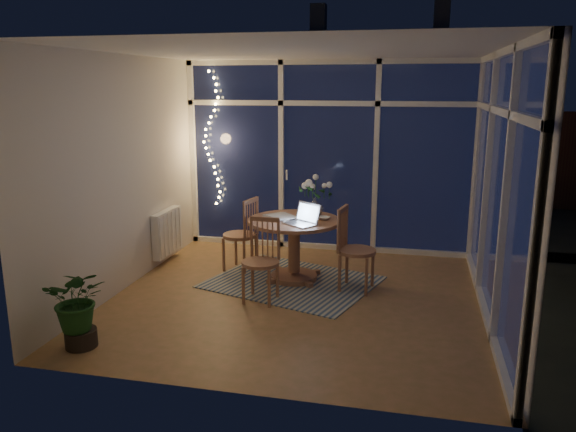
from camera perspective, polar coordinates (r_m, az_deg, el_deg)
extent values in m
plane|color=olive|center=(6.19, 1.10, -8.34)|extent=(4.00, 4.00, 0.00)
plane|color=silver|center=(5.76, 1.21, 16.47)|extent=(4.00, 4.00, 0.00)
cube|color=silver|center=(7.79, 4.14, 6.00)|extent=(4.00, 0.04, 2.60)
cube|color=silver|center=(3.94, -4.73, -1.13)|extent=(4.00, 0.04, 2.60)
cube|color=silver|center=(6.53, -16.34, 4.12)|extent=(0.04, 4.00, 2.60)
cube|color=silver|center=(5.78, 20.98, 2.65)|extent=(0.04, 4.00, 2.60)
cube|color=white|center=(7.75, 4.09, 5.97)|extent=(4.00, 0.10, 2.60)
cube|color=white|center=(5.78, 20.58, 2.67)|extent=(0.10, 4.00, 2.60)
cube|color=white|center=(7.47, -12.19, -1.61)|extent=(0.10, 0.70, 0.58)
cube|color=black|center=(10.91, 9.01, 0.70)|extent=(12.00, 6.00, 0.10)
cube|color=#3C1D16|center=(11.28, 6.81, 6.13)|extent=(11.00, 0.08, 1.80)
cube|color=#363A41|center=(14.16, 9.52, 12.74)|extent=(7.00, 3.00, 2.20)
sphere|color=black|center=(9.42, 0.53, 2.06)|extent=(0.90, 0.90, 0.90)
cube|color=beige|center=(6.65, 0.42, -6.71)|extent=(2.17, 1.93, 0.01)
cylinder|color=#9C6346|center=(6.63, 0.62, -3.46)|extent=(1.37, 1.37, 0.74)
cube|color=#9C6346|center=(7.00, -4.94, -1.78)|extent=(0.52, 0.52, 0.94)
cube|color=#9C6346|center=(6.33, 7.02, -3.33)|extent=(0.51, 0.51, 0.96)
cube|color=#9C6346|center=(5.96, -2.83, -4.57)|extent=(0.45, 0.45, 0.91)
imported|color=white|center=(6.71, 2.69, 0.92)|extent=(0.25, 0.25, 0.21)
imported|color=white|center=(6.53, 3.66, -0.21)|extent=(0.19, 0.19, 0.04)
cube|color=beige|center=(6.64, -0.84, -0.03)|extent=(0.44, 0.42, 0.02)
cube|color=black|center=(6.51, 0.40, -0.34)|extent=(0.11, 0.07, 0.01)
imported|color=#194719|center=(5.30, -20.53, -8.60)|extent=(0.67, 0.63, 0.76)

